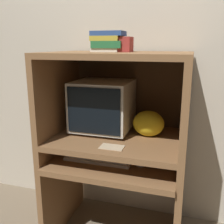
{
  "coord_description": "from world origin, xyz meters",
  "views": [
    {
      "loc": [
        0.46,
        -1.3,
        1.38
      ],
      "look_at": [
        -0.04,
        0.33,
        0.94
      ],
      "focal_mm": 42.0,
      "sensor_mm": 36.0,
      "label": 1
    }
  ],
  "objects_px": {
    "keyboard": "(98,159)",
    "storage_box": "(121,44)",
    "snack_bag": "(148,123)",
    "book_stack": "(108,41)",
    "crt_monitor": "(103,105)",
    "mouse": "(140,165)"
  },
  "relations": [
    {
      "from": "keyboard",
      "to": "storage_box",
      "type": "height_order",
      "value": "storage_box"
    },
    {
      "from": "snack_bag",
      "to": "storage_box",
      "type": "height_order",
      "value": "storage_box"
    },
    {
      "from": "book_stack",
      "to": "crt_monitor",
      "type": "bearing_deg",
      "value": 130.34
    },
    {
      "from": "mouse",
      "to": "keyboard",
      "type": "bearing_deg",
      "value": 177.78
    },
    {
      "from": "keyboard",
      "to": "storage_box",
      "type": "bearing_deg",
      "value": 45.9
    },
    {
      "from": "keyboard",
      "to": "storage_box",
      "type": "xyz_separation_m",
      "value": [
        0.12,
        0.12,
        0.74
      ]
    },
    {
      "from": "keyboard",
      "to": "snack_bag",
      "type": "distance_m",
      "value": 0.41
    },
    {
      "from": "keyboard",
      "to": "book_stack",
      "type": "height_order",
      "value": "book_stack"
    },
    {
      "from": "snack_bag",
      "to": "storage_box",
      "type": "xyz_separation_m",
      "value": [
        -0.18,
        -0.06,
        0.52
      ]
    },
    {
      "from": "mouse",
      "to": "storage_box",
      "type": "height_order",
      "value": "storage_box"
    },
    {
      "from": "crt_monitor",
      "to": "snack_bag",
      "type": "relative_size",
      "value": 1.86
    },
    {
      "from": "keyboard",
      "to": "storage_box",
      "type": "relative_size",
      "value": 3.38
    },
    {
      "from": "book_stack",
      "to": "storage_box",
      "type": "relative_size",
      "value": 1.54
    },
    {
      "from": "snack_bag",
      "to": "keyboard",
      "type": "bearing_deg",
      "value": -148.96
    },
    {
      "from": "snack_bag",
      "to": "book_stack",
      "type": "relative_size",
      "value": 1.04
    },
    {
      "from": "crt_monitor",
      "to": "book_stack",
      "type": "relative_size",
      "value": 1.94
    },
    {
      "from": "keyboard",
      "to": "book_stack",
      "type": "bearing_deg",
      "value": 76.39
    },
    {
      "from": "storage_box",
      "to": "snack_bag",
      "type": "bearing_deg",
      "value": 17.55
    },
    {
      "from": "keyboard",
      "to": "book_stack",
      "type": "distance_m",
      "value": 0.77
    },
    {
      "from": "keyboard",
      "to": "mouse",
      "type": "distance_m",
      "value": 0.29
    },
    {
      "from": "keyboard",
      "to": "storage_box",
      "type": "distance_m",
      "value": 0.76
    },
    {
      "from": "mouse",
      "to": "snack_bag",
      "type": "bearing_deg",
      "value": 86.67
    }
  ]
}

